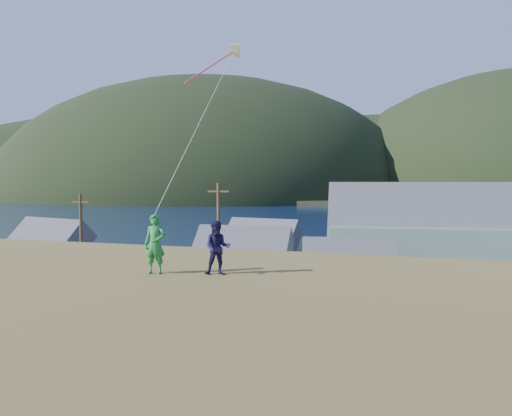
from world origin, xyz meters
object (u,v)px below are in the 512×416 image
at_px(wharf, 309,247).
at_px(shed_palegreen_near, 242,258).
at_px(shed_white, 349,272).
at_px(shed_palegreen_far, 262,241).
at_px(kite_flyer_green, 155,244).
at_px(kite_flyer_navy, 217,248).
at_px(shed_teal, 46,252).

bearing_deg(wharf, shed_palegreen_near, -92.27).
bearing_deg(wharf, shed_white, -72.06).
bearing_deg(shed_white, shed_palegreen_far, 117.88).
bearing_deg(kite_flyer_green, shed_palegreen_near, 98.55).
xyz_separation_m(shed_palegreen_far, kite_flyer_green, (11.32, -46.86, 5.64)).
xyz_separation_m(shed_palegreen_far, kite_flyer_navy, (13.12, -46.46, 5.55)).
distance_m(shed_palegreen_far, kite_flyer_navy, 48.60).
height_order(shed_teal, kite_flyer_green, kite_flyer_green).
bearing_deg(kite_flyer_green, shed_palegreen_far, 96.95).
distance_m(shed_white, kite_flyer_navy, 29.02).
height_order(shed_teal, shed_palegreen_near, shed_teal).
relative_size(shed_palegreen_near, shed_palegreen_far, 0.93).
distance_m(shed_palegreen_near, kite_flyer_green, 33.46).
bearing_deg(shed_teal, wharf, 69.72).
bearing_deg(kite_flyer_green, shed_teal, 128.51).
distance_m(shed_teal, shed_palegreen_far, 25.24).
relative_size(wharf, shed_teal, 2.42).
bearing_deg(shed_palegreen_far, kite_flyer_navy, -64.35).
distance_m(wharf, shed_palegreen_near, 26.55).
distance_m(shed_teal, shed_palegreen_near, 20.27).
bearing_deg(shed_teal, shed_palegreen_far, 61.63).
distance_m(shed_teal, shed_white, 30.56).
bearing_deg(kite_flyer_navy, shed_palegreen_near, 90.40).
relative_size(shed_palegreen_far, kite_flyer_green, 5.85).
bearing_deg(shed_palegreen_near, kite_flyer_green, -76.83).
xyz_separation_m(shed_palegreen_near, kite_flyer_navy, (10.44, -31.45, 5.43)).
xyz_separation_m(shed_white, kite_flyer_green, (-1.93, -28.88, 5.69)).
xyz_separation_m(shed_teal, kite_flyer_green, (28.63, -28.49, 5.31)).
bearing_deg(shed_palegreen_near, shed_white, -17.74).
bearing_deg(wharf, kite_flyer_navy, -80.78).
relative_size(wharf, shed_white, 3.08).
bearing_deg(shed_teal, kite_flyer_green, -29.94).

